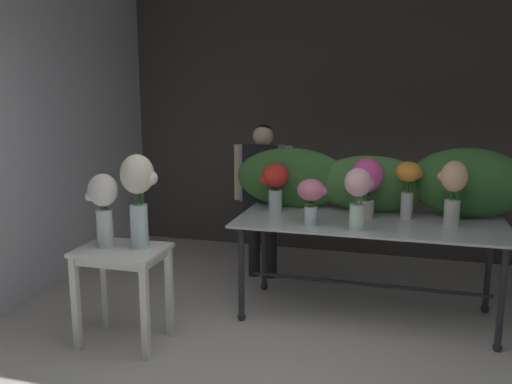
% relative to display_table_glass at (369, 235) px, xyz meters
% --- Properties ---
extents(ground_plane, '(8.00, 8.00, 0.00)m').
position_rel_display_table_glass_xyz_m(ground_plane, '(-0.51, 0.01, -0.71)').
color(ground_plane, beige).
extents(wall_back, '(4.99, 0.12, 2.99)m').
position_rel_display_table_glass_xyz_m(wall_back, '(-0.51, 1.83, 0.78)').
color(wall_back, '#4C4742').
rests_on(wall_back, ground).
extents(wall_left, '(0.12, 3.76, 2.99)m').
position_rel_display_table_glass_xyz_m(wall_left, '(-3.00, 0.01, 0.78)').
color(wall_left, silver).
rests_on(wall_left, ground).
extents(display_table_glass, '(2.16, 0.93, 0.83)m').
position_rel_display_table_glass_xyz_m(display_table_glass, '(0.00, 0.00, 0.00)').
color(display_table_glass, '#B6BFC6').
rests_on(display_table_glass, ground).
extents(side_table_white, '(0.63, 0.48, 0.74)m').
position_rel_display_table_glass_xyz_m(side_table_white, '(-1.71, -0.98, -0.09)').
color(side_table_white, white).
rests_on(side_table_white, ground).
extents(florist, '(0.59, 0.24, 1.54)m').
position_rel_display_table_glass_xyz_m(florist, '(-1.09, 0.71, 0.23)').
color(florist, '#232328').
rests_on(florist, ground).
extents(foliage_backdrop, '(2.47, 0.32, 0.59)m').
position_rel_display_table_glass_xyz_m(foliage_backdrop, '(0.12, 0.34, 0.39)').
color(foliage_backdrop, '#387033').
rests_on(foliage_backdrop, display_table_glass).
extents(vase_scarlet_snapdragons, '(0.25, 0.23, 0.43)m').
position_rel_display_table_glass_xyz_m(vase_scarlet_snapdragons, '(-0.82, 0.12, 0.38)').
color(vase_scarlet_snapdragons, silver).
rests_on(vase_scarlet_snapdragons, display_table_glass).
extents(vase_sunset_lilies, '(0.22, 0.21, 0.48)m').
position_rel_display_table_glass_xyz_m(vase_sunset_lilies, '(0.29, 0.16, 0.42)').
color(vase_sunset_lilies, silver).
rests_on(vase_sunset_lilies, display_table_glass).
extents(vase_fuchsia_dahlias, '(0.26, 0.26, 0.51)m').
position_rel_display_table_glass_xyz_m(vase_fuchsia_dahlias, '(-0.04, 0.10, 0.43)').
color(vase_fuchsia_dahlias, silver).
rests_on(vase_fuchsia_dahlias, display_table_glass).
extents(vase_peach_stock, '(0.23, 0.21, 0.52)m').
position_rel_display_table_glass_xyz_m(vase_peach_stock, '(0.63, 0.04, 0.42)').
color(vase_peach_stock, silver).
rests_on(vase_peach_stock, display_table_glass).
extents(vase_blush_tulips, '(0.22, 0.21, 0.48)m').
position_rel_display_table_glass_xyz_m(vase_blush_tulips, '(-0.07, -0.30, 0.40)').
color(vase_blush_tulips, silver).
rests_on(vase_blush_tulips, display_table_glass).
extents(vase_rosy_ranunculus, '(0.24, 0.22, 0.37)m').
position_rel_display_table_glass_xyz_m(vase_rosy_ranunculus, '(-0.44, -0.26, 0.35)').
color(vase_rosy_ranunculus, silver).
rests_on(vase_rosy_ranunculus, display_table_glass).
extents(vase_white_roses_tall, '(0.24, 0.22, 0.55)m').
position_rel_display_table_glass_xyz_m(vase_white_roses_tall, '(-1.84, -0.98, 0.35)').
color(vase_white_roses_tall, silver).
rests_on(vase_white_roses_tall, side_table_white).
extents(vase_cream_lisianthus_tall, '(0.29, 0.24, 0.69)m').
position_rel_display_table_glass_xyz_m(vase_cream_lisianthus_tall, '(-1.58, -0.93, 0.46)').
color(vase_cream_lisianthus_tall, silver).
rests_on(vase_cream_lisianthus_tall, side_table_white).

